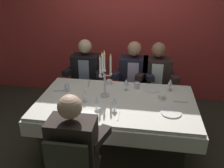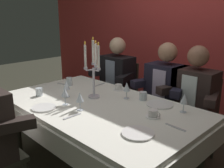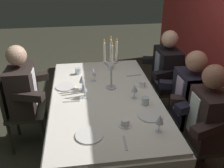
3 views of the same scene
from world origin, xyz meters
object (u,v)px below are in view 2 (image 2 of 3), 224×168
Objects in this scene: water_tumbler_2 at (143,96)px; seated_diner_3 at (195,95)px; coffee_cup_1 at (153,114)px; seated_diner_0 at (118,76)px; dining_table at (98,116)px; water_tumbler_1 at (39,92)px; wine_glass_1 at (127,87)px; dinner_plate_1 at (44,108)px; wine_glass_0 at (65,93)px; wine_glass_2 at (184,99)px; wine_glass_3 at (80,98)px; coffee_cup_0 at (119,87)px; seated_diner_2 at (166,88)px; dinner_plate_0 at (160,105)px; water_tumbler_0 at (69,82)px; candelabra at (93,71)px; dinner_plate_2 at (138,133)px; wine_glass_4 at (66,86)px.

seated_diner_3 reaches higher than water_tumbler_2.
coffee_cup_1 is 0.11× the size of seated_diner_0.
water_tumbler_1 is (-0.59, -0.27, 0.16)m from dining_table.
wine_glass_1 reaches higher than water_tumbler_2.
dinner_plate_1 is 0.92m from water_tumbler_2.
wine_glass_2 is at bearing 35.29° from wine_glass_0.
wine_glass_3 is 1.24× the size of coffee_cup_0.
dinner_plate_0 is at bearing -61.92° from seated_diner_2.
wine_glass_0 is 0.40m from water_tumbler_1.
wine_glass_0 is 1.31m from seated_diner_3.
water_tumbler_0 is at bearing -151.03° from coffee_cup_0.
wine_glass_0 is 1.00× the size of wine_glass_2.
candelabra reaches higher than seated_diner_0.
dinner_plate_0 is 1.19m from water_tumbler_1.
dinner_plate_2 is at bearing -69.46° from dinner_plate_0.
wine_glass_4 is at bearing -139.81° from wine_glass_1.
candelabra reaches higher than coffee_cup_1.
seated_diner_2 is at bearing 180.00° from seated_diner_3.
wine_glass_0 is at bearing -178.28° from dinner_plate_2.
seated_diner_0 reaches higher than wine_glass_0.
wine_glass_4 is at bearing -167.24° from coffee_cup_1.
dinner_plate_1 is (-0.25, -0.41, 0.13)m from dining_table.
water_tumbler_0 is at bearing -148.01° from seated_diner_3.
dinner_plate_2 is at bearing -72.41° from coffee_cup_1.
water_tumbler_0 is at bearing 177.82° from coffee_cup_1.
seated_diner_0 reaches higher than water_tumbler_1.
seated_diner_3 is (1.08, 1.15, -0.04)m from water_tumbler_1.
dining_table is 11.83× the size of wine_glass_4.
wine_glass_2 is at bearing 9.27° from water_tumbler_0.
dinner_plate_1 is at bearing -130.74° from dinner_plate_0.
seated_diner_0 is 1.00× the size of seated_diner_3.
water_tumbler_1 is (-0.39, -0.04, -0.07)m from wine_glass_0.
candelabra is 0.35m from wine_glass_1.
water_tumbler_2 is at bearing 54.92° from wine_glass_0.
wine_glass_1 is 0.88m from water_tumbler_1.
coffee_cup_1 is at bearing 31.65° from wine_glass_3.
water_tumbler_2 is 0.07× the size of seated_diner_0.
wine_glass_2 reaches higher than dining_table.
candelabra is at bearing 151.17° from dining_table.
coffee_cup_1 is at bearing -63.23° from seated_diner_2.
dining_table is 0.66m from water_tumbler_1.
coffee_cup_1 is at bearing 18.59° from water_tumbler_1.
seated_diner_3 is (0.35, 0.00, 0.00)m from seated_diner_2.
dinner_plate_1 is 0.36m from wine_glass_4.
wine_glass_0 is 2.03× the size of water_tumbler_2.
wine_glass_2 is at bearing 65.58° from coffee_cup_1.
coffee_cup_1 is at bearing -87.02° from seated_diner_3.
coffee_cup_1 is at bearing 12.76° from wine_glass_4.
wine_glass_0 and wine_glass_1 have the same top height.
water_tumbler_2 is (0.82, 0.64, 0.00)m from water_tumbler_1.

